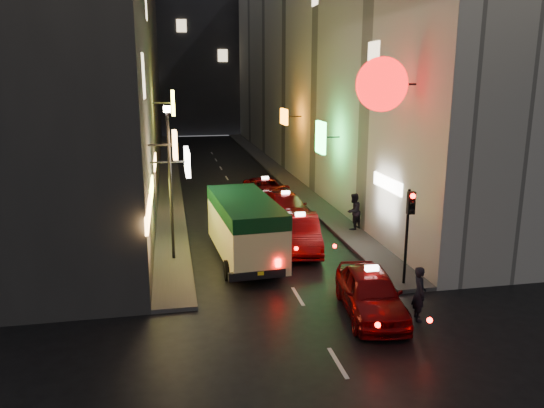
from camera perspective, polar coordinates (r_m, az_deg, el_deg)
building_left at (r=42.43m, az=-16.80°, el=15.08°), size 7.63×52.26×18.00m
building_right at (r=43.99m, az=5.22°, el=15.51°), size 8.35×52.00×18.00m
building_far at (r=74.44m, az=-8.15°, el=16.17°), size 30.00×10.00×22.00m
sidewalk_left at (r=42.89m, az=-10.99°, el=3.39°), size 1.50×52.00×0.15m
sidewalk_right at (r=43.71m, az=0.23°, el=3.83°), size 1.50×52.00×0.15m
minibus at (r=21.72m, az=-2.96°, el=-1.95°), size 2.58×6.32×2.66m
taxi_near at (r=17.46m, az=10.58°, el=-8.98°), size 2.91×5.68×1.90m
taxi_second at (r=23.41m, az=3.03°, el=-2.82°), size 3.11×5.86×1.94m
taxi_third at (r=28.02m, az=1.47°, el=-0.13°), size 2.49×5.44×1.86m
taxi_far at (r=32.58m, az=-0.74°, el=1.71°), size 2.12×4.96×1.74m
pedestrian_crossing at (r=17.39m, az=15.58°, el=-8.90°), size 0.53×0.72×1.99m
pedestrian_sidewalk at (r=26.20m, az=8.77°, el=-0.54°), size 0.90×0.84×2.04m
traffic_light at (r=19.23m, az=14.57°, el=-1.34°), size 0.26×0.43×3.50m
lamp_post at (r=21.58m, az=-10.92°, el=3.28°), size 0.28×0.28×6.22m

